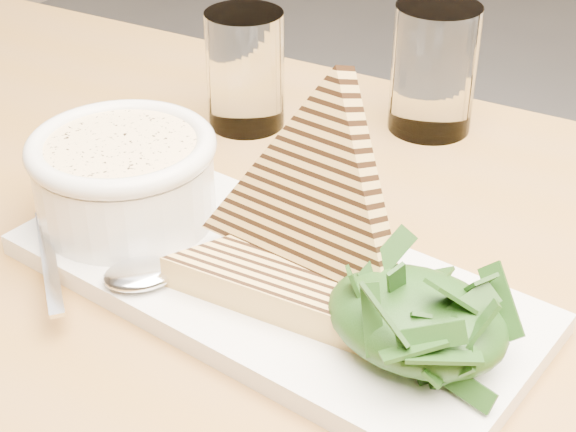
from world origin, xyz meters
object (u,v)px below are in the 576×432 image
Objects in this scene: table_top at (200,294)px; platter at (271,282)px; glass_far at (434,69)px; soup_bowl at (126,186)px; glass_near at (245,70)px.

platter reaches higher than table_top.
glass_far reaches higher than table_top.
table_top is at bearing -5.85° from soup_bowl.
platter is 2.80× the size of soup_bowl.
soup_bowl is 1.13× the size of glass_far.
table_top is at bearing -60.80° from glass_near.
glass_far is at bearing 95.75° from platter.
glass_far is (0.10, 0.28, 0.02)m from soup_bowl.
glass_near is 0.17m from glass_far.
glass_near is at bearing 119.20° from table_top.
glass_near reaches higher than soup_bowl.
table_top is 0.09m from soup_bowl.
glass_near is at bearing 131.30° from platter.
glass_far is (0.14, 0.09, 0.00)m from glass_near.
soup_bowl is 1.22× the size of glass_near.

